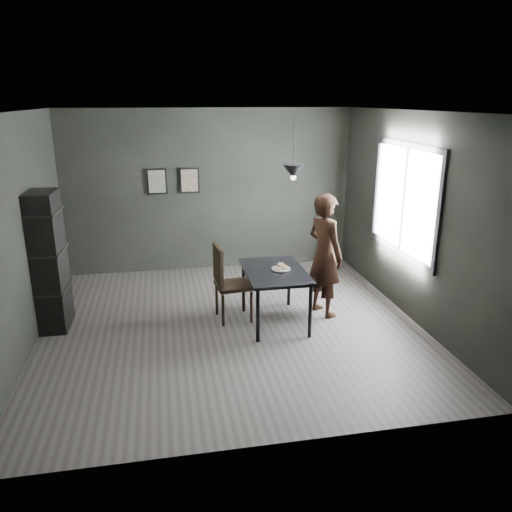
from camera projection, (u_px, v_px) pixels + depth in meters
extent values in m
plane|color=#393431|center=(231.00, 325.00, 6.79)|extent=(5.00, 5.00, 0.00)
cube|color=black|center=(210.00, 191.00, 8.71)|extent=(5.00, 0.10, 2.80)
cube|color=silver|center=(228.00, 111.00, 5.94)|extent=(5.00, 5.00, 0.02)
cube|color=white|center=(404.00, 200.00, 6.94)|extent=(0.02, 1.80, 1.40)
cube|color=black|center=(403.00, 200.00, 6.93)|extent=(0.04, 1.96, 1.56)
cube|color=black|center=(275.00, 272.00, 6.68)|extent=(0.80, 1.20, 0.04)
cylinder|color=black|center=(258.00, 316.00, 6.22)|extent=(0.05, 0.05, 0.71)
cylinder|color=black|center=(310.00, 312.00, 6.34)|extent=(0.05, 0.05, 0.71)
cylinder|color=black|center=(244.00, 285.00, 7.23)|extent=(0.05, 0.05, 0.71)
cylinder|color=black|center=(289.00, 282.00, 7.36)|extent=(0.05, 0.05, 0.71)
cylinder|color=white|center=(281.00, 269.00, 6.69)|extent=(0.23, 0.23, 0.01)
torus|color=beige|center=(284.00, 267.00, 6.69)|extent=(0.11, 0.11, 0.04)
torus|color=beige|center=(278.00, 268.00, 6.67)|extent=(0.11, 0.11, 0.04)
torus|color=beige|center=(281.00, 265.00, 6.67)|extent=(0.15, 0.15, 0.06)
imported|color=black|center=(325.00, 255.00, 6.91)|extent=(0.62, 0.74, 1.74)
cube|color=black|center=(233.00, 285.00, 6.85)|extent=(0.51, 0.51, 0.04)
cube|color=black|center=(218.00, 265.00, 6.69)|extent=(0.09, 0.46, 0.51)
cylinder|color=black|center=(223.00, 311.00, 6.69)|extent=(0.04, 0.04, 0.45)
cylinder|color=black|center=(251.00, 307.00, 6.80)|extent=(0.04, 0.04, 0.45)
cylinder|color=black|center=(217.00, 300.00, 7.05)|extent=(0.04, 0.04, 0.45)
cylinder|color=black|center=(244.00, 297.00, 7.16)|extent=(0.04, 0.04, 0.45)
cube|color=black|center=(49.00, 262.00, 6.48)|extent=(0.37, 0.62, 1.84)
cylinder|color=black|center=(294.00, 142.00, 6.30)|extent=(0.01, 0.01, 0.75)
cone|color=black|center=(293.00, 171.00, 6.41)|extent=(0.28, 0.28, 0.18)
sphere|color=#FFE0B2|center=(293.00, 177.00, 6.44)|extent=(0.07, 0.07, 0.07)
cube|color=black|center=(157.00, 181.00, 8.46)|extent=(0.34, 0.03, 0.44)
cube|color=#384E43|center=(157.00, 182.00, 8.44)|extent=(0.28, 0.01, 0.38)
cube|color=black|center=(189.00, 180.00, 8.55)|extent=(0.34, 0.03, 0.44)
cube|color=brown|center=(190.00, 181.00, 8.54)|extent=(0.28, 0.01, 0.38)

